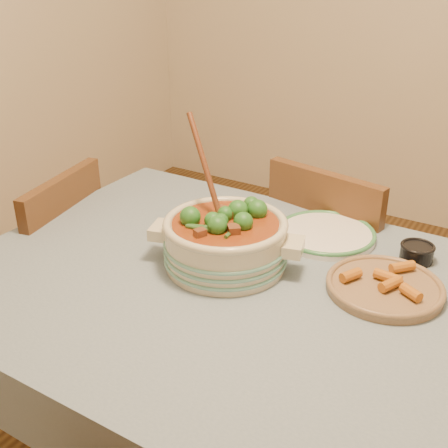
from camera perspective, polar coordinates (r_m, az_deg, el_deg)
name	(u,v)px	position (r m, az deg, el deg)	size (l,w,h in m)	color
dining_table	(272,325)	(1.45, 4.95, -10.17)	(1.68, 1.08, 0.76)	brown
stew_casserole	(225,238)	(1.48, 0.14, -1.40)	(0.42, 0.39, 0.39)	beige
white_plate	(326,234)	(1.68, 10.30, -0.96)	(0.34, 0.34, 0.03)	white
condiment_bowl	(417,252)	(1.61, 19.01, -2.68)	(0.12, 0.12, 0.05)	black
fried_plate	(385,285)	(1.45, 16.02, -5.97)	(0.36, 0.36, 0.05)	#997C54
chair_far	(334,266)	(2.05, 11.12, -4.22)	(0.49, 0.49, 0.89)	brown
chair_left	(48,272)	(2.10, -17.45, -4.72)	(0.48, 0.48, 0.86)	brown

